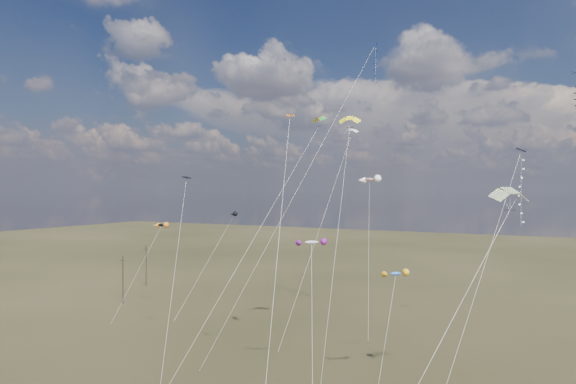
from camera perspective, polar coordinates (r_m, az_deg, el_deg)
The scene contains 15 objects.
utility_pole_near at distance 92.39m, azimuth -17.87°, elevation -9.20°, with size 1.40×0.20×8.00m.
utility_pole_far at distance 107.80m, azimuth -15.49°, elevation -7.83°, with size 1.40×0.20×8.00m.
diamond_navy_tall at distance 63.30m, azimuth 8.39°, elevation 11.74°, with size 14.43×17.13×37.06m.
diamond_black_mid at distance 58.54m, azimuth -11.87°, elevation -3.71°, with size 5.76×11.01×20.84m.
diamond_navy_right at distance 45.28m, azimuth 24.13°, elevation -0.56°, with size 6.14×11.64×22.67m.
diamond_orange_center at distance 41.32m, azimuth -0.77°, elevation -2.41°, with size 7.10×17.62×26.28m.
parafoil_yellow at distance 61.90m, azimuth 6.84°, elevation 8.05°, with size 4.19×15.93×28.45m.
parafoil_blue_white at distance 79.73m, azimuth 6.96°, elevation 6.73°, with size 2.17×22.25×29.01m.
parafoil_striped at distance 37.42m, azimuth 23.41°, elevation 0.08°, with size 9.24×15.10×19.91m.
parafoil_tricolor at distance 55.81m, azimuth 3.37°, elevation 8.11°, with size 10.02×16.69×27.62m.
novelty_black_orange at distance 83.74m, azimuth -13.95°, elevation -3.62°, with size 2.96×10.52×14.17m.
novelty_orange_black at distance 86.08m, azimuth -6.05°, elevation -2.51°, with size 2.93×14.67×15.63m.
novelty_white_purple at distance 51.05m, azimuth 2.63°, elevation -5.69°, with size 6.13×10.99×14.42m.
novelty_redwhite_stripe at distance 77.81m, azimuth 9.02°, elevation 1.35°, with size 5.91×13.34×21.42m.
novelty_blue_yellow at distance 51.14m, azimuth 11.87°, elevation -8.93°, with size 2.30×7.17×11.59m.
Camera 1 is at (27.27, -33.60, 19.29)m, focal length 32.00 mm.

